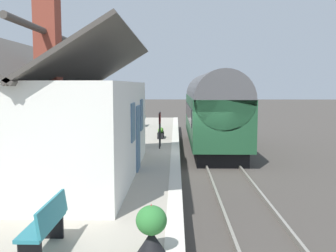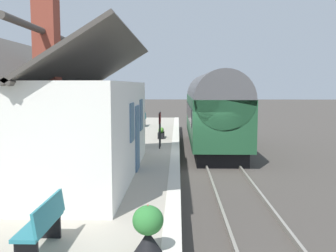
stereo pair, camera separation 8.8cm
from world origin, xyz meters
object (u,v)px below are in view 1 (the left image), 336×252
object	(u,v)px
bench_near_building	(142,119)
planter_by_door	(110,130)
train	(213,110)
station_building	(69,125)
planter_corner_building	(151,229)
bench_mid_platform	(46,224)
planter_bench_right	(161,133)
station_sign_board	(160,121)

from	to	relation	value
bench_near_building	planter_by_door	world-z (taller)	bench_near_building
train	bench_near_building	bearing A→B (deg)	45.90
bench_near_building	planter_by_door	bearing A→B (deg)	164.01
station_building	planter_corner_building	world-z (taller)	station_building
bench_mid_platform	planter_bench_right	distance (m)	13.89
station_building	planter_by_door	bearing A→B (deg)	2.21
planter_bench_right	station_building	bearing A→B (deg)	163.56
station_building	bench_near_building	xyz separation A→B (m)	(14.00, -0.99, -1.07)
train	planter_bench_right	bearing A→B (deg)	116.60
train	planter_corner_building	distance (m)	15.50
planter_bench_right	train	bearing A→B (deg)	-63.40
station_building	planter_by_door	world-z (taller)	station_building
bench_mid_platform	planter_by_door	bearing A→B (deg)	5.69
station_building	planter_bench_right	size ratio (longest dim) A/B	8.51
planter_bench_right	bench_mid_platform	bearing A→B (deg)	174.37
planter_bench_right	station_sign_board	distance (m)	3.25
station_sign_board	planter_corner_building	bearing A→B (deg)	-178.36
planter_bench_right	planter_corner_building	world-z (taller)	planter_corner_building
planter_by_door	station_sign_board	world-z (taller)	station_sign_board
train	station_sign_board	distance (m)	5.32
planter_corner_building	planter_by_door	xyz separation A→B (m)	(14.77, 3.22, -0.13)
bench_mid_platform	planter_by_door	distance (m)	14.82
train	station_sign_board	xyz separation A→B (m)	(-4.54, 2.77, -0.17)
train	bench_near_building	distance (m)	6.10
train	bench_near_building	world-z (taller)	train
station_sign_board	train	bearing A→B (deg)	-31.34
bench_mid_platform	planter_by_door	size ratio (longest dim) A/B	1.83
train	planter_corner_building	world-z (taller)	train
planter_corner_building	planter_by_door	size ratio (longest dim) A/B	1.10
bench_near_building	planter_corner_building	size ratio (longest dim) A/B	1.68
planter_corner_building	station_sign_board	world-z (taller)	station_sign_board
planter_by_door	bench_near_building	bearing A→B (deg)	-15.99
train	bench_mid_platform	xyz separation A→B (m)	(-15.25, 4.21, -0.89)
bench_mid_platform	train	bearing A→B (deg)	-15.44
train	planter_corner_building	xyz separation A→B (m)	(-15.27, 2.46, -0.96)
bench_mid_platform	planter_by_door	xyz separation A→B (m)	(14.74, 1.47, -0.20)
planter_corner_building	planter_by_door	world-z (taller)	planter_corner_building
station_building	station_sign_board	size ratio (longest dim) A/B	5.36
bench_near_building	station_sign_board	xyz separation A→B (m)	(-8.74, -1.57, 0.71)
planter_corner_building	planter_by_door	distance (m)	15.12
bench_mid_platform	planter_corner_building	distance (m)	1.75
planter_bench_right	planter_corner_building	size ratio (longest dim) A/B	1.17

